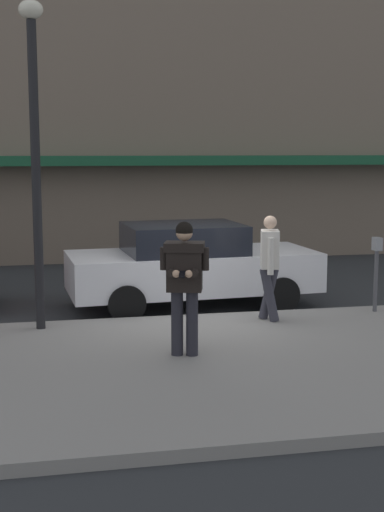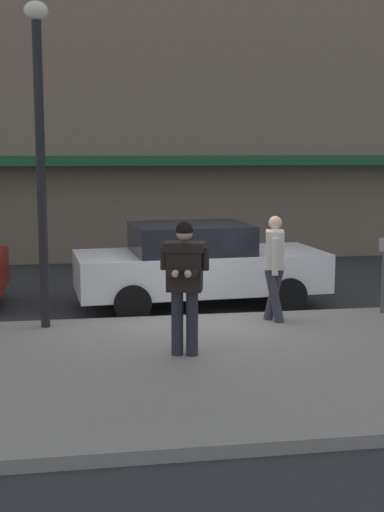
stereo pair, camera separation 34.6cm
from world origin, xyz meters
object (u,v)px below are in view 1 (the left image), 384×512
object	(u,v)px
parked_sedan_mid	(191,264)
street_lamp_post	(35,131)
man_texting_on_phone	(184,274)
parking_meter	(376,263)
pedestrian_in_light_coat	(270,261)

from	to	relation	value
parked_sedan_mid	street_lamp_post	distance (m)	3.93
man_texting_on_phone	street_lamp_post	size ratio (longest dim) A/B	0.37
street_lamp_post	parking_meter	size ratio (longest dim) A/B	3.84
parked_sedan_mid	man_texting_on_phone	distance (m)	3.63
pedestrian_in_light_coat	street_lamp_post	distance (m)	4.15
man_texting_on_phone	pedestrian_in_light_coat	bearing A→B (deg)	44.51
parked_sedan_mid	parking_meter	world-z (taller)	parked_sedan_mid
man_texting_on_phone	pedestrian_in_light_coat	size ratio (longest dim) A/B	1.06
street_lamp_post	parking_meter	xyz separation A→B (m)	(5.58, 0.05, -2.17)
street_lamp_post	parking_meter	bearing A→B (deg)	0.51
pedestrian_in_light_coat	street_lamp_post	xyz separation A→B (m)	(-3.61, 0.19, 2.03)
street_lamp_post	parked_sedan_mid	bearing A→B (deg)	31.27
man_texting_on_phone	parking_meter	xyz separation A→B (m)	(3.68, 1.93, -0.28)
pedestrian_in_light_coat	street_lamp_post	bearing A→B (deg)	176.99
parking_meter	parked_sedan_mid	bearing A→B (deg)	151.20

